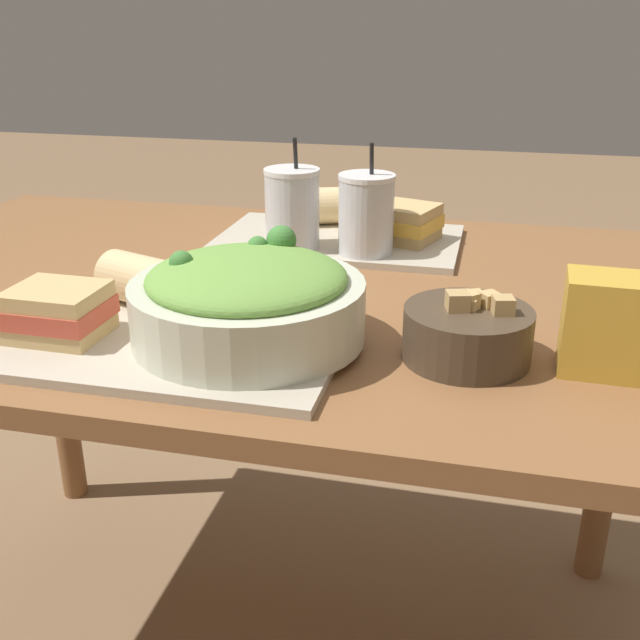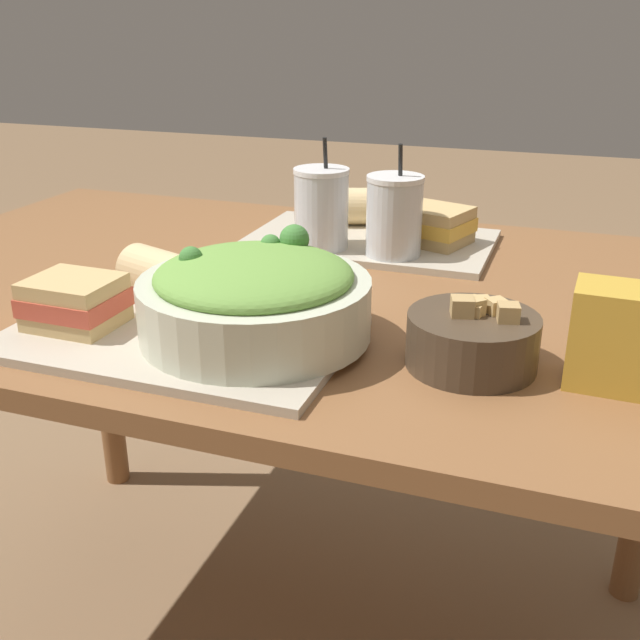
# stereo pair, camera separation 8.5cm
# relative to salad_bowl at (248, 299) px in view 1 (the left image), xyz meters

# --- Properties ---
(dining_table) EXTENTS (1.40, 0.90, 0.77)m
(dining_table) POSITION_rel_salad_bowl_xyz_m (-0.08, 0.24, -0.16)
(dining_table) COLOR brown
(dining_table) RESTS_ON ground_plane
(tray_near) EXTENTS (0.43, 0.27, 0.01)m
(tray_near) POSITION_rel_salad_bowl_xyz_m (-0.10, -0.03, -0.06)
(tray_near) COLOR #BCB29E
(tray_near) RESTS_ON dining_table
(tray_far) EXTENTS (0.43, 0.27, 0.01)m
(tray_far) POSITION_rel_salad_bowl_xyz_m (0.01, 0.47, -0.06)
(tray_far) COLOR #BCB29E
(tray_far) RESTS_ON dining_table
(salad_bowl) EXTENTS (0.29, 0.29, 0.12)m
(salad_bowl) POSITION_rel_salad_bowl_xyz_m (0.00, 0.00, 0.00)
(salad_bowl) COLOR beige
(salad_bowl) RESTS_ON tray_near
(soup_bowl) EXTENTS (0.15, 0.15, 0.09)m
(soup_bowl) POSITION_rel_salad_bowl_xyz_m (0.27, 0.03, -0.03)
(soup_bowl) COLOR #473828
(soup_bowl) RESTS_ON dining_table
(sandwich_near) EXTENTS (0.12, 0.10, 0.06)m
(sandwich_near) POSITION_rel_salad_bowl_xyz_m (-0.23, -0.05, -0.02)
(sandwich_near) COLOR tan
(sandwich_near) RESTS_ON tray_near
(baguette_near) EXTENTS (0.17, 0.12, 0.07)m
(baguette_near) POSITION_rel_salad_bowl_xyz_m (-0.16, 0.07, -0.02)
(baguette_near) COLOR #DBBC84
(baguette_near) RESTS_ON tray_near
(sandwich_far) EXTENTS (0.14, 0.13, 0.06)m
(sandwich_far) POSITION_rel_salad_bowl_xyz_m (0.13, 0.48, -0.02)
(sandwich_far) COLOR tan
(sandwich_far) RESTS_ON tray_far
(baguette_far) EXTENTS (0.16, 0.11, 0.07)m
(baguette_far) POSITION_rel_salad_bowl_xyz_m (-0.00, 0.57, -0.02)
(baguette_far) COLOR #DBBC84
(baguette_far) RESTS_ON tray_far
(drink_cup_dark) EXTENTS (0.09, 0.09, 0.19)m
(drink_cup_dark) POSITION_rel_salad_bowl_xyz_m (-0.05, 0.39, 0.01)
(drink_cup_dark) COLOR silver
(drink_cup_dark) RESTS_ON tray_far
(drink_cup_red) EXTENTS (0.09, 0.09, 0.19)m
(drink_cup_red) POSITION_rel_salad_bowl_xyz_m (0.08, 0.39, 0.01)
(drink_cup_red) COLOR silver
(drink_cup_red) RESTS_ON tray_far
(chip_bag) EXTENTS (0.11, 0.08, 0.12)m
(chip_bag) POSITION_rel_salad_bowl_xyz_m (0.43, 0.03, -0.01)
(chip_bag) COLOR gold
(chip_bag) RESTS_ON dining_table
(napkin_folded) EXTENTS (0.20, 0.16, 0.00)m
(napkin_folded) POSITION_rel_salad_bowl_xyz_m (-0.11, 0.22, -0.06)
(napkin_folded) COLOR white
(napkin_folded) RESTS_ON dining_table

